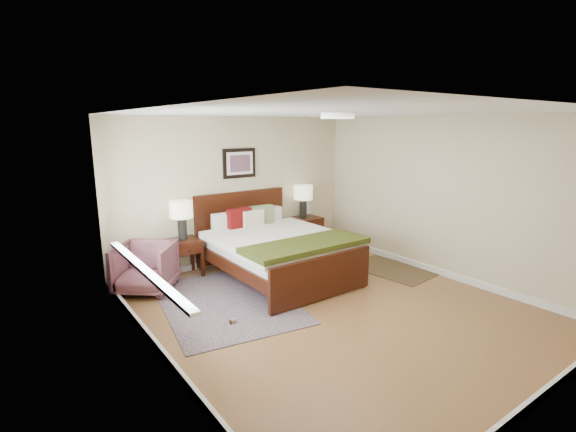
# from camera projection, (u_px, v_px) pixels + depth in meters

# --- Properties ---
(floor) EXTENTS (5.00, 5.00, 0.00)m
(floor) POSITION_uv_depth(u_px,v_px,m) (333.00, 308.00, 5.48)
(floor) COLOR olive
(floor) RESTS_ON ground
(back_wall) EXTENTS (4.50, 0.04, 2.50)m
(back_wall) POSITION_uv_depth(u_px,v_px,m) (237.00, 190.00, 7.19)
(back_wall) COLOR #C9B992
(back_wall) RESTS_ON ground
(front_wall) EXTENTS (4.50, 0.04, 2.50)m
(front_wall) POSITION_uv_depth(u_px,v_px,m) (552.00, 270.00, 3.24)
(front_wall) COLOR #C9B992
(front_wall) RESTS_ON ground
(left_wall) EXTENTS (0.04, 5.00, 2.50)m
(left_wall) POSITION_uv_depth(u_px,v_px,m) (157.00, 244.00, 3.92)
(left_wall) COLOR #C9B992
(left_wall) RESTS_ON ground
(right_wall) EXTENTS (0.04, 5.00, 2.50)m
(right_wall) POSITION_uv_depth(u_px,v_px,m) (442.00, 197.00, 6.51)
(right_wall) COLOR #C9B992
(right_wall) RESTS_ON ground
(ceiling) EXTENTS (4.50, 5.00, 0.02)m
(ceiling) POSITION_uv_depth(u_px,v_px,m) (338.00, 112.00, 4.95)
(ceiling) COLOR white
(ceiling) RESTS_ON back_wall
(window) EXTENTS (0.11, 2.72, 1.32)m
(window) POSITION_uv_depth(u_px,v_px,m) (140.00, 218.00, 4.48)
(window) COLOR silver
(window) RESTS_ON left_wall
(door) EXTENTS (0.06, 1.00, 2.18)m
(door) POSITION_uv_depth(u_px,v_px,m) (258.00, 335.00, 2.59)
(door) COLOR silver
(door) RESTS_ON ground
(ceil_fixture) EXTENTS (0.44, 0.44, 0.08)m
(ceil_fixture) POSITION_uv_depth(u_px,v_px,m) (337.00, 115.00, 4.96)
(ceil_fixture) COLOR white
(ceil_fixture) RESTS_ON ceiling
(bed) EXTENTS (1.85, 2.26, 1.21)m
(bed) POSITION_uv_depth(u_px,v_px,m) (276.00, 243.00, 6.48)
(bed) COLOR #341407
(bed) RESTS_ON ground
(wall_art) EXTENTS (0.62, 0.05, 0.50)m
(wall_art) POSITION_uv_depth(u_px,v_px,m) (240.00, 163.00, 7.09)
(wall_art) COLOR black
(wall_art) RESTS_ON back_wall
(nightstand_left) EXTENTS (0.51, 0.45, 0.60)m
(nightstand_left) POSITION_uv_depth(u_px,v_px,m) (184.00, 248.00, 6.52)
(nightstand_left) COLOR #341407
(nightstand_left) RESTS_ON ground
(nightstand_right) EXTENTS (0.65, 0.49, 0.64)m
(nightstand_right) POSITION_uv_depth(u_px,v_px,m) (303.00, 231.00, 7.91)
(nightstand_right) COLOR #341407
(nightstand_right) RESTS_ON ground
(lamp_left) EXTENTS (0.35, 0.35, 0.61)m
(lamp_left) POSITION_uv_depth(u_px,v_px,m) (181.00, 213.00, 6.42)
(lamp_left) COLOR black
(lamp_left) RESTS_ON nightstand_left
(lamp_right) EXTENTS (0.35, 0.35, 0.61)m
(lamp_right) POSITION_uv_depth(u_px,v_px,m) (303.00, 195.00, 7.78)
(lamp_right) COLOR black
(lamp_right) RESTS_ON nightstand_right
(armchair) EXTENTS (1.08, 1.09, 0.71)m
(armchair) POSITION_uv_depth(u_px,v_px,m) (145.00, 268.00, 5.96)
(armchair) COLOR brown
(armchair) RESTS_ON ground
(rug_persian) EXTENTS (1.98, 2.53, 0.01)m
(rug_persian) POSITION_uv_depth(u_px,v_px,m) (226.00, 301.00, 5.67)
(rug_persian) COLOR #0D1142
(rug_persian) RESTS_ON ground
(rug_navy) EXTENTS (1.02, 1.41, 0.01)m
(rug_navy) POSITION_uv_depth(u_px,v_px,m) (392.00, 269.00, 6.93)
(rug_navy) COLOR black
(rug_navy) RESTS_ON ground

